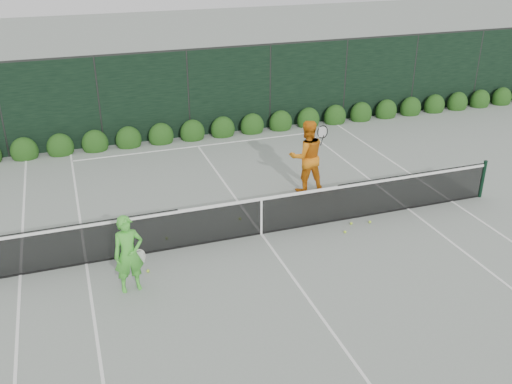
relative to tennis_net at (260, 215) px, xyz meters
name	(u,v)px	position (x,y,z in m)	size (l,w,h in m)	color
ground	(261,234)	(0.02, 0.00, -0.53)	(80.00, 80.00, 0.00)	gray
tennis_net	(260,215)	(0.00, 0.00, 0.00)	(12.90, 0.10, 1.07)	black
player_woman	(129,254)	(-3.26, -1.29, 0.30)	(0.67, 0.46, 1.67)	green
player_man	(307,156)	(2.05, 1.97, 0.50)	(1.05, 0.85, 2.06)	orange
court_lines	(261,234)	(0.02, 0.00, -0.53)	(11.03, 23.83, 0.01)	white
windscreen_fence	(309,231)	(0.02, -2.71, 0.98)	(32.00, 21.07, 3.06)	black
hedge_row	(192,133)	(0.02, 7.15, -0.30)	(31.66, 0.65, 0.94)	#14370F
tennis_balls	(273,233)	(0.30, -0.12, -0.50)	(5.72, 1.71, 0.07)	#BEEE35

